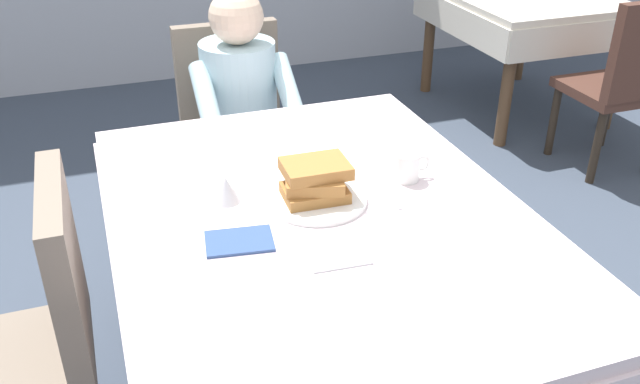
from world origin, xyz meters
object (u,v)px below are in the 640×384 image
chair_left_side (36,333)px  knife_right_of_plate (382,193)px  spoon_near_edge (343,267)px  chair_diner (235,121)px  syrup_pitcher (226,190)px  background_table_far (522,12)px  plate_breakfast (317,199)px  diner_person (242,104)px  cup_coffee (408,167)px  dining_table_main (321,238)px  background_chair_empty (628,76)px  breakfast_stack (316,180)px  fork_left_of_plate (253,216)px

chair_left_side → knife_right_of_plate: (0.97, 0.03, 0.21)m
spoon_near_edge → knife_right_of_plate: bearing=55.8°
chair_diner → knife_right_of_plate: chair_diner is taller
syrup_pitcher → background_table_far: 2.94m
background_table_far → plate_breakfast: bearing=-135.6°
diner_person → spoon_near_edge: 1.29m
chair_left_side → background_table_far: (2.79, 2.03, 0.09)m
cup_coffee → background_table_far: bearing=48.4°
dining_table_main → plate_breakfast: (0.01, 0.05, 0.10)m
dining_table_main → plate_breakfast: bearing=81.8°
chair_left_side → background_chair_empty: size_ratio=1.00×
breakfast_stack → syrup_pitcher: bearing=161.1°
dining_table_main → knife_right_of_plate: (0.20, 0.03, 0.09)m
dining_table_main → background_chair_empty: background_chair_empty is taller
chair_diner → background_table_far: (2.00, 0.86, 0.09)m
knife_right_of_plate → cup_coffee: bearing=-67.2°
dining_table_main → syrup_pitcher: bearing=149.3°
syrup_pitcher → dining_table_main: bearing=-30.7°
breakfast_stack → spoon_near_edge: (-0.04, -0.33, -0.06)m
plate_breakfast → chair_diner: bearing=89.2°
chair_left_side → breakfast_stack: 0.83m
cup_coffee → background_table_far: cup_coffee is taller
knife_right_of_plate → background_table_far: 2.71m
plate_breakfast → spoon_near_edge: 0.32m
syrup_pitcher → chair_diner: bearing=76.2°
knife_right_of_plate → spoon_near_edge: size_ratio=1.33×
syrup_pitcher → cup_coffee: bearing=-5.2°
fork_left_of_plate → plate_breakfast: bearing=-80.6°
breakfast_stack → knife_right_of_plate: bearing=-7.2°
spoon_near_edge → background_table_far: (2.06, 2.29, -0.12)m
plate_breakfast → breakfast_stack: bearing=118.7°
diner_person → breakfast_stack: bearing=88.9°
spoon_near_edge → plate_breakfast: bearing=85.7°
syrup_pitcher → background_table_far: bearing=40.0°
dining_table_main → cup_coffee: cup_coffee is taller
spoon_near_edge → cup_coffee: bearing=50.2°
diner_person → breakfast_stack: (-0.02, -0.96, 0.14)m
knife_right_of_plate → background_chair_empty: bearing=-65.8°
chair_left_side → syrup_pitcher: (0.54, 0.14, 0.25)m
cup_coffee → background_table_far: 2.60m
knife_right_of_plate → breakfast_stack: bearing=77.3°
dining_table_main → plate_breakfast: plate_breakfast is taller
plate_breakfast → background_table_far: size_ratio=0.25×
plate_breakfast → syrup_pitcher: 0.25m
spoon_near_edge → background_table_far: 3.09m
dining_table_main → background_chair_empty: (2.02, 1.08, -0.12)m
knife_right_of_plate → diner_person: bearing=4.5°
chair_diner → diner_person: diner_person is taller
diner_person → background_chair_empty: bearing=-178.2°
breakfast_stack → dining_table_main: bearing=-95.2°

